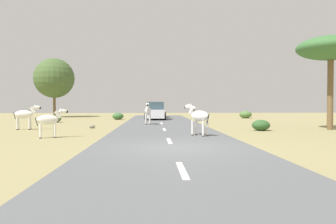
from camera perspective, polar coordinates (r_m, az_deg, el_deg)
ground_plane at (r=11.66m, az=1.35°, el=-6.45°), size 90.00×90.00×0.00m
road at (r=11.65m, az=0.72°, el=-6.34°), size 6.00×64.00×0.05m
lane_markings at (r=10.66m, az=1.04°, el=-6.92°), size 0.16×56.00×0.01m
zebra_0 at (r=24.42m, az=-3.58°, el=0.15°), size 0.48×1.77×1.67m
zebra_1 at (r=21.86m, az=-23.82°, el=-0.43°), size 1.65×0.54×1.56m
zebra_2 at (r=16.21m, az=-20.15°, el=-1.34°), size 1.42×0.78×1.40m
zebra_3 at (r=15.83m, az=5.36°, el=-0.75°), size 1.22×1.44×1.59m
car_0 at (r=37.32m, az=-2.20°, el=0.30°), size 2.08×4.37×1.74m
car_1 at (r=32.10m, az=-2.19°, el=0.11°), size 2.16×4.41×1.74m
tree_1 at (r=41.12m, az=-19.41°, el=5.64°), size 4.73×4.73×7.03m
tree_3 at (r=22.55m, az=26.74°, el=9.86°), size 4.08×4.08×5.73m
bush_1 at (r=20.13m, az=16.05°, el=-2.25°), size 1.07×0.97×0.64m
bush_2 at (r=29.52m, az=-19.29°, el=-1.11°), size 1.07×0.96×0.64m
bush_3 at (r=36.92m, az=13.49°, el=-0.43°), size 1.36×1.23×0.82m
bush_4 at (r=33.24m, az=-8.80°, el=-0.73°), size 1.14×1.03×0.68m
rock_0 at (r=21.76m, az=-13.21°, el=-2.49°), size 0.39×0.28×0.24m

